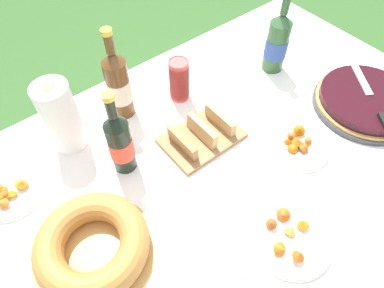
% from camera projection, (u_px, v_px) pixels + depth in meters
% --- Properties ---
extents(ground_plane, '(16.00, 16.00, 0.00)m').
position_uv_depth(ground_plane, '(222.00, 241.00, 1.72)').
color(ground_plane, '#335B28').
extents(garden_table, '(1.67, 1.13, 0.75)m').
position_uv_depth(garden_table, '(235.00, 163.00, 1.18)').
color(garden_table, brown).
rests_on(garden_table, ground_plane).
extents(tablecloth, '(1.68, 1.14, 0.10)m').
position_uv_depth(tablecloth, '(237.00, 153.00, 1.14)').
color(tablecloth, white).
rests_on(tablecloth, garden_table).
extents(berry_tart, '(0.37, 0.37, 0.06)m').
position_uv_depth(berry_tart, '(366.00, 102.00, 1.23)').
color(berry_tart, '#38383D').
rests_on(berry_tart, tablecloth).
extents(serving_knife, '(0.24, 0.32, 0.01)m').
position_uv_depth(serving_knife, '(373.00, 100.00, 1.18)').
color(serving_knife, silver).
rests_on(serving_knife, berry_tart).
extents(bundt_cake, '(0.33, 0.33, 0.08)m').
position_uv_depth(bundt_cake, '(92.00, 245.00, 0.88)').
color(bundt_cake, tan).
rests_on(bundt_cake, tablecloth).
extents(cup_stack, '(0.07, 0.07, 0.16)m').
position_uv_depth(cup_stack, '(179.00, 80.00, 1.22)').
color(cup_stack, '#E04C47').
rests_on(cup_stack, tablecloth).
extents(cider_bottle_green, '(0.09, 0.09, 0.32)m').
position_uv_depth(cider_bottle_green, '(277.00, 43.00, 1.29)').
color(cider_bottle_green, '#2D562D').
rests_on(cider_bottle_green, tablecloth).
extents(cider_bottle_amber, '(0.08, 0.08, 0.34)m').
position_uv_depth(cider_bottle_amber, '(118.00, 85.00, 1.13)').
color(cider_bottle_amber, brown).
rests_on(cider_bottle_amber, tablecloth).
extents(juice_bottle_red, '(0.07, 0.07, 0.31)m').
position_uv_depth(juice_bottle_red, '(120.00, 142.00, 1.00)').
color(juice_bottle_red, black).
rests_on(juice_bottle_red, tablecloth).
extents(snack_plate_near, '(0.20, 0.20, 0.05)m').
position_uv_depth(snack_plate_near, '(298.00, 145.00, 1.12)').
color(snack_plate_near, white).
rests_on(snack_plate_near, tablecloth).
extents(snack_plate_left, '(0.23, 0.23, 0.06)m').
position_uv_depth(snack_plate_left, '(290.00, 237.00, 0.93)').
color(snack_plate_left, white).
rests_on(snack_plate_left, tablecloth).
extents(snack_plate_right, '(0.19, 0.19, 0.06)m').
position_uv_depth(snack_plate_right, '(10.00, 192.00, 1.01)').
color(snack_plate_right, white).
rests_on(snack_plate_right, tablecloth).
extents(paper_towel_roll, '(0.11, 0.11, 0.25)m').
position_uv_depth(paper_towel_roll, '(61.00, 117.00, 1.05)').
color(paper_towel_roll, white).
rests_on(paper_towel_roll, tablecloth).
extents(bread_board, '(0.26, 0.18, 0.07)m').
position_uv_depth(bread_board, '(202.00, 135.00, 1.14)').
color(bread_board, olive).
rests_on(bread_board, tablecloth).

